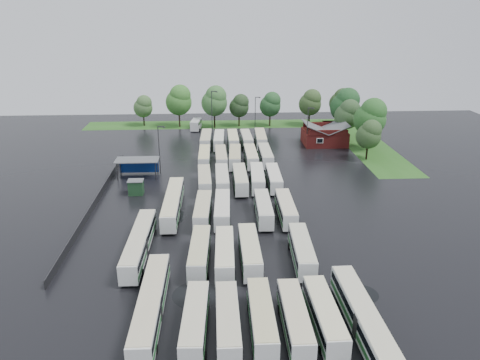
{
  "coord_description": "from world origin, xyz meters",
  "views": [
    {
      "loc": [
        -2.29,
        -64.54,
        30.55
      ],
      "look_at": [
        2.0,
        12.0,
        2.5
      ],
      "focal_mm": 35.0,
      "sensor_mm": 36.0,
      "label": 1
    }
  ],
  "objects": [
    {
      "name": "bus_r5c1",
      "position": [
        -1.25,
        41.83,
        1.67
      ],
      "size": [
        2.71,
        10.96,
        3.03
      ],
      "rotation": [
        0.0,
        0.0,
        -0.04
      ],
      "color": "silver",
      "rests_on": "ground"
    },
    {
      "name": "tree_east_3",
      "position": [
        30.98,
        51.14,
        7.85
      ],
      "size": [
        7.37,
        7.37,
        12.2
      ],
      "color": "#3B2A16",
      "rests_on": "ground"
    },
    {
      "name": "artic_bus_west_c",
      "position": [
        -12.45,
        -9.15,
        1.69
      ],
      "size": [
        2.62,
        16.45,
        3.05
      ],
      "rotation": [
        0.0,
        0.0,
        -0.02
      ],
      "color": "silver",
      "rests_on": "ground"
    },
    {
      "name": "tree_east_1",
      "position": [
        33.07,
        37.49,
        7.76
      ],
      "size": [
        7.28,
        7.28,
        12.07
      ],
      "color": "#36261D",
      "rests_on": "ground"
    },
    {
      "name": "artic_bus_east",
      "position": [
        12.08,
        -26.79,
        1.71
      ],
      "size": [
        2.61,
        16.65,
        3.08
      ],
      "rotation": [
        0.0,
        0.0,
        0.02
      ],
      "color": "silver",
      "rests_on": "ground"
    },
    {
      "name": "west_fence",
      "position": [
        -22.2,
        8.0,
        0.6
      ],
      "size": [
        0.1,
        50.0,
        1.2
      ],
      "primitive_type": "cube",
      "color": "#2D2D30",
      "rests_on": "ground"
    },
    {
      "name": "bus_r3c3",
      "position": [
        5.32,
        14.95,
        1.7
      ],
      "size": [
        2.91,
        11.23,
        3.1
      ],
      "rotation": [
        0.0,
        0.0,
        -0.05
      ],
      "color": "silver",
      "rests_on": "ground"
    },
    {
      "name": "bus_r1c1",
      "position": [
        -1.32,
        -12.66,
        1.68
      ],
      "size": [
        2.58,
        11.01,
        3.05
      ],
      "rotation": [
        0.0,
        0.0,
        -0.02
      ],
      "color": "silver",
      "rests_on": "ground"
    },
    {
      "name": "tree_north_3",
      "position": [
        4.74,
        62.4,
        5.78
      ],
      "size": [
        5.43,
        5.43,
        8.99
      ],
      "color": "#322216",
      "rests_on": "ground"
    },
    {
      "name": "puddle_0",
      "position": [
        -4.67,
        -18.94,
        0.0
      ],
      "size": [
        5.63,
        5.63,
        0.01
      ],
      "primitive_type": "cylinder",
      "color": "black",
      "rests_on": "ground"
    },
    {
      "name": "tree_east_4",
      "position": [
        33.33,
        60.54,
        4.71
      ],
      "size": [
        4.44,
        4.43,
        7.33
      ],
      "color": "black",
      "rests_on": "ground"
    },
    {
      "name": "bus_r1c0",
      "position": [
        -4.48,
        -12.11,
        1.66
      ],
      "size": [
        2.77,
        10.96,
        3.03
      ],
      "rotation": [
        0.0,
        0.0,
        -0.04
      ],
      "color": "silver",
      "rests_on": "ground"
    },
    {
      "name": "tree_north_5",
      "position": [
        24.27,
        62.06,
        6.55
      ],
      "size": [
        6.15,
        6.15,
        10.18
      ],
      "color": "black",
      "rests_on": "ground"
    },
    {
      "name": "bus_r3c2",
      "position": [
        2.18,
        14.67,
        1.7
      ],
      "size": [
        2.39,
        11.09,
        3.09
      ],
      "rotation": [
        0.0,
        0.0,
        0.0
      ],
      "color": "silver",
      "rests_on": "ground"
    },
    {
      "name": "puddle_4",
      "position": [
        14.08,
        -19.8,
        0.0
      ],
      "size": [
        3.96,
        3.96,
        0.01
      ],
      "primitive_type": "cylinder",
      "color": "black",
      "rests_on": "ground"
    },
    {
      "name": "puddle_3",
      "position": [
        6.11,
        0.31,
        0.0
      ],
      "size": [
        3.45,
        3.45,
        0.01
      ],
      "primitive_type": "cylinder",
      "color": "black",
      "rests_on": "ground"
    },
    {
      "name": "bus_r2c4",
      "position": [
        8.48,
        1.07,
        1.65
      ],
      "size": [
        2.44,
        10.81,
        3.0
      ],
      "rotation": [
        0.0,
        0.0,
        -0.01
      ],
      "color": "silver",
      "rests_on": "ground"
    },
    {
      "name": "tree_east_0",
      "position": [
        30.55,
        30.17,
        5.66
      ],
      "size": [
        5.32,
        5.32,
        8.8
      ],
      "color": "black",
      "rests_on": "ground"
    },
    {
      "name": "tree_north_6",
      "position": [
        32.86,
        62.23,
        6.65
      ],
      "size": [
        6.24,
        6.24,
        10.34
      ],
      "color": "#39281D",
      "rests_on": "ground"
    },
    {
      "name": "tree_north_0",
      "position": [
        -21.67,
        64.19,
        5.54
      ],
      "size": [
        5.2,
        5.2,
        8.61
      ],
      "color": "black",
      "rests_on": "ground"
    },
    {
      "name": "bus_r3c0",
      "position": [
        -4.26,
        14.72,
        1.63
      ],
      "size": [
        2.66,
        10.72,
        2.96
      ],
      "rotation": [
        0.0,
        0.0,
        0.04
      ],
      "color": "silver",
      "rests_on": "ground"
    },
    {
      "name": "bus_r0c0",
      "position": [
        -4.57,
        -25.92,
        1.64
      ],
      "size": [
        2.74,
        10.81,
        2.98
      ],
      "rotation": [
        0.0,
        0.0,
        -0.04
      ],
      "color": "silver",
      "rests_on": "ground"
    },
    {
      "name": "bus_r0c3",
      "position": [
        5.31,
        -26.14,
        1.66
      ],
      "size": [
        2.41,
        10.86,
        3.02
      ],
      "rotation": [
        0.0,
        0.0,
        -0.01
      ],
      "color": "silver",
      "rests_on": "ground"
    },
    {
      "name": "tree_north_4",
      "position": [
        13.26,
        61.99,
        6.15
      ],
      "size": [
        5.78,
        5.78,
        9.57
      ],
      "color": "#312118",
      "rests_on": "ground"
    },
    {
      "name": "bus_r0c4",
      "position": [
        8.35,
        -25.79,
        1.68
      ],
      "size": [
        2.49,
        11.03,
        3.06
      ],
      "rotation": [
        0.0,
        0.0,
        0.01
      ],
      "color": "silver",
      "rests_on": "ground"
    },
    {
      "name": "bus_r2c3",
      "position": [
        5.02,
        1.27,
        1.64
      ],
      "size": [
        2.47,
        10.74,
        2.98
      ],
      "rotation": [
        0.0,
        0.0,
        -0.02
      ],
      "color": "silver",
      "rests_on": "ground"
    },
    {
      "name": "bus_r5c4",
      "position": [
        8.58,
        42.26,
        1.72
      ],
      "size": [
        2.78,
        11.32,
        3.13
      ],
      "rotation": [
        0.0,
        0.0,
        -0.04
      ],
      "color": "silver",
      "rests_on": "ground"
    },
    {
      "name": "minibus",
      "position": [
        -7.22,
        59.08,
        1.47
      ],
      "size": [
        2.99,
        6.29,
        2.65
      ],
      "rotation": [
        0.0,
        0.0,
        -0.13
      ],
      "color": "silver",
      "rests_on": "ground"
    },
    {
      "name": "grass_strip_north",
      "position": [
        2.0,
        64.8,
        0.01
      ],
      "size": [
        80.0,
        10.0,
        0.01
      ],
      "primitive_type": "cube",
      "color": "#265919",
      "rests_on": "ground"
    },
    {
      "name": "lamp_post_back_e",
      "position": [
        8.54,
        55.47,
        5.41
      ],
      "size": [
        1.43,
        0.28,
        9.31
      ],
      "color": "#2D2D30",
      "rests_on": "ground"
    },
    {
      "name": "utility_hut",
      "position": [
        -16.2,
        12.6,
        1.32
      ],
      "size": [
        2.7,
        2.2,
        2.62
      ],
      "color": "#15361B",
      "rests_on": "ground"
    },
    {
      "name": "bus_r5c3",
      "position": [
        5.22,
        42.19,
        1.64
      ],
      "size": [
        2.52,
        10.76,
        2.98
      ],
      "rotation": [
        0.0,
        0.0,
        0.02
      ],
      "color": "silver",
      "rests_on": "ground"
    },
    {
      "name": "brick_building",
      "position": [
        24.0,
        42.77,
        1.87
      ],
      "size": [
        10.07,
        8.6,
        5.39
      ],
      "color": "maroon",
      "rests_on": "ground"
    },
    {
      "name": "bus_r1c2",
      "position": [
        1.88,
        -12.14,
        1.7
      ],
      "size": [
        2.42,
        11.1,
        3.09
      ],
      "rotation": [
        0.0,
        0.0,
        0.0
      ],
      "color": "silver",
      "rests_on": "ground"
    },
    {
      "name": "bus_r5c2",
      "position": [
        2.0,
        41.78,
        1.69
      ],
      "size": [
        2.41,
        11.08,
        3.08
      ],
      "rotation": [
        0.0,
        0.0,
        0.0
      ],
      "color": "silver",
      "rests_on": "ground"
    },
    {
      "name": "grass_strip_east",
      "position": [
        34.0,
        42.8,
        0.01
      ],
      "size": [
        10.0,
        50.0,
        0.01
      ],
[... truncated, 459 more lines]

